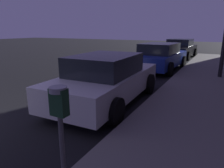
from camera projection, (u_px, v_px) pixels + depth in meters
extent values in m
cylinder|color=#59595B|center=(63.00, 159.00, 2.34)|extent=(0.06, 0.06, 1.08)
cube|color=#1E4728|center=(59.00, 102.00, 2.16)|extent=(0.19, 0.11, 0.30)
cylinder|color=#999EA5|center=(58.00, 90.00, 2.13)|extent=(0.19, 0.19, 0.06)
cube|color=black|center=(55.00, 98.00, 2.18)|extent=(0.01, 0.08, 0.11)
cube|color=silver|center=(108.00, 83.00, 6.12)|extent=(1.94, 4.47, 0.64)
cube|color=#1E2328|center=(105.00, 65.00, 5.83)|extent=(1.64, 2.19, 0.56)
cylinder|color=black|center=(103.00, 78.00, 7.75)|extent=(0.24, 0.67, 0.66)
cylinder|color=black|center=(149.00, 84.00, 6.98)|extent=(0.24, 0.67, 0.66)
cylinder|color=black|center=(54.00, 100.00, 5.37)|extent=(0.24, 0.67, 0.66)
cylinder|color=black|center=(115.00, 112.00, 4.61)|extent=(0.24, 0.67, 0.66)
cube|color=navy|center=(160.00, 59.00, 11.08)|extent=(2.08, 4.46, 0.64)
cube|color=#1E2328|center=(159.00, 49.00, 10.76)|extent=(1.75, 2.33, 0.56)
cylinder|color=black|center=(152.00, 59.00, 12.73)|extent=(0.25, 0.67, 0.66)
cylinder|color=black|center=(183.00, 62.00, 11.79)|extent=(0.25, 0.67, 0.66)
cylinder|color=black|center=(134.00, 66.00, 10.49)|extent=(0.25, 0.67, 0.66)
cylinder|color=black|center=(170.00, 69.00, 9.55)|extent=(0.25, 0.67, 0.66)
cube|color=black|center=(180.00, 50.00, 15.91)|extent=(2.07, 4.49, 0.64)
cube|color=#1E2328|center=(180.00, 43.00, 15.77)|extent=(1.72, 2.07, 0.56)
cylinder|color=black|center=(172.00, 51.00, 17.56)|extent=(0.26, 0.67, 0.66)
cylinder|color=black|center=(195.00, 52.00, 16.63)|extent=(0.26, 0.67, 0.66)
cylinder|color=black|center=(162.00, 54.00, 15.31)|extent=(0.26, 0.67, 0.66)
cylinder|color=black|center=(188.00, 56.00, 14.38)|extent=(0.26, 0.67, 0.66)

